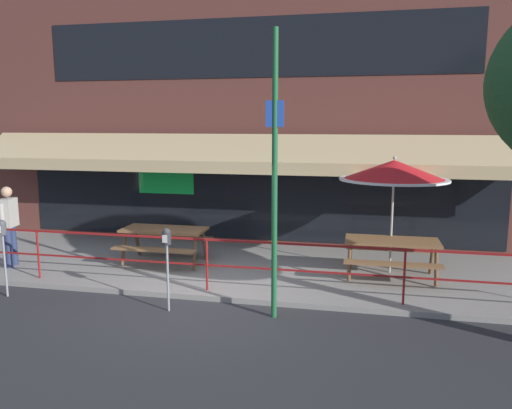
{
  "coord_description": "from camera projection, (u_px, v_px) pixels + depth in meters",
  "views": [
    {
      "loc": [
        2.7,
        -8.06,
        3.15
      ],
      "look_at": [
        0.63,
        1.6,
        1.5
      ],
      "focal_mm": 35.0,
      "sensor_mm": 36.0,
      "label": 1
    }
  ],
  "objects": [
    {
      "name": "parking_meter_near",
      "position": [
        2.0,
        235.0,
        8.9
      ],
      "size": [
        0.15,
        0.16,
        1.42
      ],
      "color": "gray",
      "rests_on": "ground"
    },
    {
      "name": "ground_plane",
      "position": [
        202.0,
        301.0,
        8.85
      ],
      "size": [
        120.0,
        120.0,
        0.0
      ],
      "primitive_type": "plane",
      "color": "#2D2D30"
    },
    {
      "name": "pedestrian_walking",
      "position": [
        9.0,
        222.0,
        10.48
      ],
      "size": [
        0.31,
        0.61,
        1.71
      ],
      "color": "navy",
      "rests_on": "patio_deck"
    },
    {
      "name": "patio_railing",
      "position": [
        207.0,
        253.0,
        9.01
      ],
      "size": [
        13.84,
        0.04,
        0.97
      ],
      "color": "maroon",
      "rests_on": "patio_deck"
    },
    {
      "name": "patio_umbrella_centre",
      "position": [
        394.0,
        171.0,
        9.86
      ],
      "size": [
        2.14,
        2.14,
        2.38
      ],
      "color": "#B7B2A8",
      "rests_on": "patio_deck"
    },
    {
      "name": "street_sign_pole",
      "position": [
        275.0,
        175.0,
        7.75
      ],
      "size": [
        0.28,
        0.09,
        4.53
      ],
      "color": "#1E6033",
      "rests_on": "ground"
    },
    {
      "name": "parking_meter_far",
      "position": [
        167.0,
        244.0,
        8.21
      ],
      "size": [
        0.15,
        0.16,
        1.42
      ],
      "color": "gray",
      "rests_on": "ground"
    },
    {
      "name": "restaurant_building",
      "position": [
        253.0,
        108.0,
        12.35
      ],
      "size": [
        15.0,
        1.6,
        7.0
      ],
      "color": "brown",
      "rests_on": "ground"
    },
    {
      "name": "patio_deck",
      "position": [
        231.0,
        267.0,
        10.77
      ],
      "size": [
        15.0,
        4.0,
        0.1
      ],
      "primitive_type": "cube",
      "color": "gray",
      "rests_on": "ground"
    },
    {
      "name": "picnic_table_centre",
      "position": [
        392.0,
        248.0,
        9.76
      ],
      "size": [
        1.8,
        1.42,
        0.76
      ],
      "color": "brown",
      "rests_on": "patio_deck"
    },
    {
      "name": "picnic_table_left",
      "position": [
        164.0,
        236.0,
        10.79
      ],
      "size": [
        1.8,
        1.42,
        0.76
      ],
      "color": "brown",
      "rests_on": "patio_deck"
    }
  ]
}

